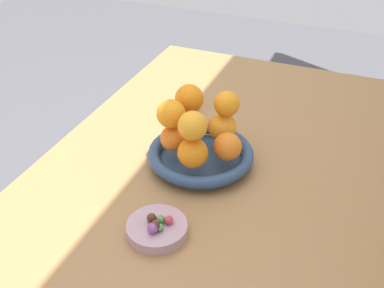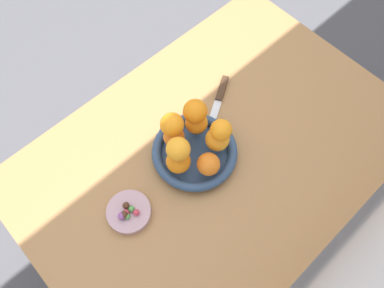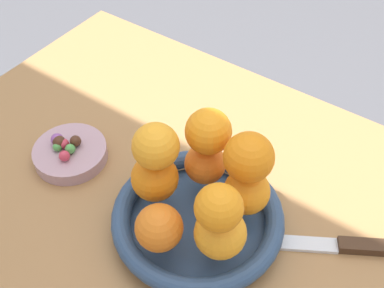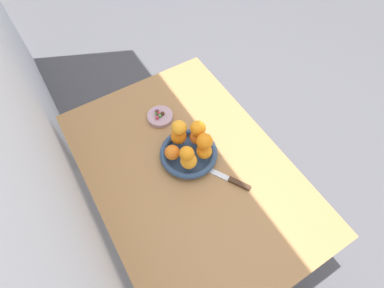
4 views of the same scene
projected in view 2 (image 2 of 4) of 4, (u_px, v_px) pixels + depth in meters
ground_plane at (207, 219)px, 1.72m from camera, size 6.00×6.00×0.00m
dining_table at (214, 163)px, 1.14m from camera, size 1.10×0.76×0.74m
fruit_bowl at (195, 152)px, 1.03m from camera, size 0.24×0.24×0.04m
candy_dish at (129, 212)px, 0.97m from camera, size 0.12×0.12×0.02m
orange_0 at (219, 139)px, 0.99m from camera, size 0.07×0.07×0.07m
orange_1 at (196, 123)px, 1.02m from camera, size 0.06×0.06×0.06m
orange_2 at (174, 137)px, 1.00m from camera, size 0.06×0.06×0.06m
orange_3 at (178, 161)px, 0.97m from camera, size 0.06×0.06×0.06m
orange_4 at (209, 164)px, 0.96m from camera, size 0.06×0.06×0.06m
orange_5 at (172, 125)px, 0.95m from camera, size 0.06×0.06×0.06m
orange_6 at (178, 149)px, 0.91m from camera, size 0.06×0.06×0.06m
orange_7 at (221, 130)px, 0.94m from camera, size 0.06×0.06×0.06m
orange_8 at (195, 111)px, 0.96m from camera, size 0.06×0.06×0.06m
candy_ball_0 at (122, 216)px, 0.94m from camera, size 0.02×0.02×0.02m
candy_ball_1 at (136, 212)px, 0.95m from camera, size 0.02×0.02×0.02m
candy_ball_2 at (127, 216)px, 0.95m from camera, size 0.01×0.01×0.01m
candy_ball_3 at (126, 205)px, 0.96m from camera, size 0.02×0.02×0.02m
candy_ball_4 at (131, 209)px, 0.95m from camera, size 0.02×0.02×0.02m
candy_ball_5 at (126, 213)px, 0.95m from camera, size 0.02×0.02×0.02m
candy_ball_6 at (124, 215)px, 0.94m from camera, size 0.02×0.02×0.02m
knife at (217, 105)px, 1.12m from camera, size 0.24×0.15×0.01m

